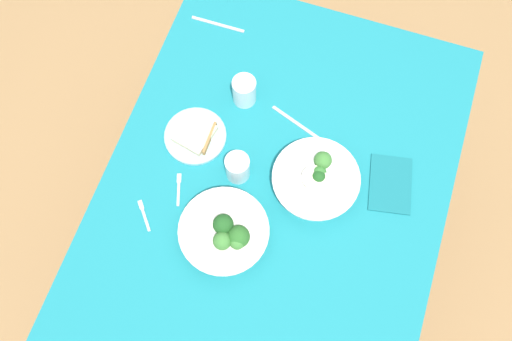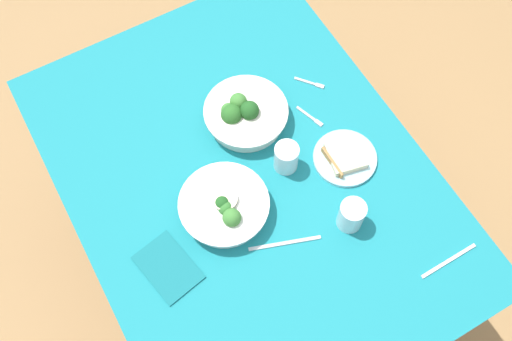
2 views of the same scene
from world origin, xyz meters
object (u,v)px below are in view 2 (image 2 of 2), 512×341
(water_glass_center, at_px, (351,215))
(napkin_folded_upper, at_px, (168,267))
(broccoli_bowl_near, at_px, (225,207))
(bread_side_plate, at_px, (345,157))
(water_glass_side, at_px, (286,157))
(table_knife_left, at_px, (285,243))
(fork_by_near_bowl, at_px, (311,83))
(broccoli_bowl_far, at_px, (245,114))
(table_knife_right, at_px, (449,261))
(fork_by_far_bowl, at_px, (311,117))

(water_glass_center, xyz_separation_m, napkin_folded_upper, (-0.13, -0.51, -0.05))
(broccoli_bowl_near, relative_size, napkin_folded_upper, 1.44)
(napkin_folded_upper, bearing_deg, bread_side_plate, 93.89)
(water_glass_side, xyz_separation_m, table_knife_left, (0.21, -0.13, -0.05))
(fork_by_near_bowl, bearing_deg, water_glass_center, -58.39)
(broccoli_bowl_far, bearing_deg, water_glass_side, 9.01)
(water_glass_center, height_order, table_knife_right, water_glass_center)
(bread_side_plate, distance_m, table_knife_left, 0.33)
(broccoli_bowl_near, bearing_deg, bread_side_plate, 85.87)
(table_knife_left, relative_size, napkin_folded_upper, 1.15)
(water_glass_side, distance_m, table_knife_right, 0.54)
(table_knife_left, bearing_deg, table_knife_right, -16.75)
(bread_side_plate, bearing_deg, table_knife_right, 10.62)
(broccoli_bowl_far, height_order, table_knife_right, broccoli_bowl_far)
(water_glass_center, relative_size, fork_by_far_bowl, 1.01)
(fork_by_near_bowl, xyz_separation_m, napkin_folded_upper, (0.32, -0.67, 0.00))
(broccoli_bowl_far, distance_m, table_knife_right, 0.73)
(bread_side_plate, bearing_deg, broccoli_bowl_near, -94.13)
(broccoli_bowl_near, height_order, fork_by_near_bowl, broccoli_bowl_near)
(water_glass_center, height_order, fork_by_far_bowl, water_glass_center)
(water_glass_side, relative_size, fork_by_far_bowl, 0.98)
(broccoli_bowl_near, bearing_deg, water_glass_center, 55.27)
(fork_by_near_bowl, xyz_separation_m, table_knife_left, (0.42, -0.35, -0.00))
(water_glass_center, relative_size, water_glass_side, 1.04)
(napkin_folded_upper, bearing_deg, fork_by_near_bowl, 115.93)
(broccoli_bowl_far, distance_m, bread_side_plate, 0.33)
(fork_by_far_bowl, bearing_deg, table_knife_left, -61.08)
(fork_by_far_bowl, distance_m, napkin_folded_upper, 0.64)
(fork_by_near_bowl, distance_m, table_knife_left, 0.55)
(table_knife_right, bearing_deg, broccoli_bowl_near, -43.67)
(broccoli_bowl_near, xyz_separation_m, napkin_folded_upper, (0.07, -0.22, -0.03))
(water_glass_side, height_order, napkin_folded_upper, water_glass_side)
(fork_by_near_bowl, bearing_deg, fork_by_far_bowl, -71.49)
(fork_by_far_bowl, bearing_deg, broccoli_bowl_far, -136.07)
(bread_side_plate, distance_m, fork_by_near_bowl, 0.29)
(broccoli_bowl_far, distance_m, table_knife_left, 0.42)
(fork_by_far_bowl, bearing_deg, water_glass_side, -75.36)
(bread_side_plate, height_order, napkin_folded_upper, bread_side_plate)
(broccoli_bowl_far, xyz_separation_m, fork_by_far_bowl, (0.09, 0.18, -0.03))
(water_glass_side, xyz_separation_m, napkin_folded_upper, (0.11, -0.45, -0.05))
(napkin_folded_upper, bearing_deg, water_glass_center, 75.31)
(broccoli_bowl_far, relative_size, fork_by_near_bowl, 3.08)
(water_glass_center, relative_size, fork_by_near_bowl, 1.20)
(bread_side_plate, relative_size, table_knife_left, 0.93)
(bread_side_plate, bearing_deg, fork_by_far_bowl, -176.42)
(fork_by_far_bowl, distance_m, fork_by_near_bowl, 0.13)
(broccoli_bowl_far, bearing_deg, fork_by_near_bowl, 93.53)
(broccoli_bowl_near, bearing_deg, fork_by_near_bowl, 119.46)
(bread_side_plate, xyz_separation_m, table_knife_left, (0.14, -0.29, -0.01))
(broccoli_bowl_near, height_order, table_knife_right, broccoli_bowl_near)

